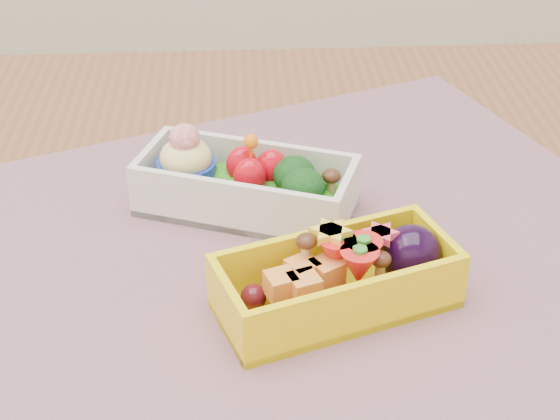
{
  "coord_description": "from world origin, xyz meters",
  "views": [
    {
      "loc": [
        -0.01,
        -0.47,
        1.11
      ],
      "look_at": [
        0.02,
        0.02,
        0.79
      ],
      "focal_mm": 55.48,
      "sensor_mm": 36.0,
      "label": 1
    }
  ],
  "objects": [
    {
      "name": "bento_yellow",
      "position": [
        0.05,
        -0.04,
        0.77
      ],
      "size": [
        0.16,
        0.11,
        0.05
      ],
      "rotation": [
        0.0,
        0.0,
        0.34
      ],
      "color": "yellow",
      "rests_on": "placemat"
    },
    {
      "name": "bento_white",
      "position": [
        -0.0,
        0.08,
        0.78
      ],
      "size": [
        0.17,
        0.12,
        0.07
      ],
      "rotation": [
        0.0,
        0.0,
        -0.36
      ],
      "color": "silver",
      "rests_on": "placemat"
    },
    {
      "name": "placemat",
      "position": [
        0.01,
        0.02,
        0.75
      ],
      "size": [
        0.67,
        0.6,
        0.0
      ],
      "primitive_type": "cube",
      "rotation": [
        0.0,
        0.0,
        0.37
      ],
      "color": "#9B6B6F",
      "rests_on": "table"
    },
    {
      "name": "table",
      "position": [
        0.0,
        0.0,
        0.65
      ],
      "size": [
        1.2,
        0.8,
        0.75
      ],
      "color": "brown",
      "rests_on": "ground"
    }
  ]
}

